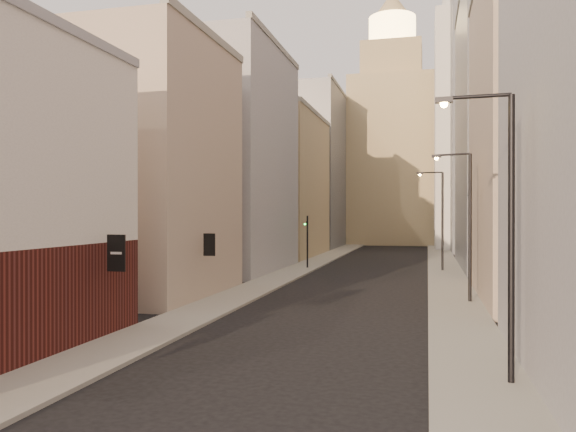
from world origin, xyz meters
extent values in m
cube|color=gray|center=(-6.50, 55.00, 0.07)|extent=(3.00, 140.00, 0.15)
cube|color=gray|center=(6.50, 55.00, 0.07)|extent=(3.00, 140.00, 0.15)
cube|color=gray|center=(-8.20, 9.00, 12.10)|extent=(0.60, 16.00, 0.40)
cube|color=black|center=(-7.30, 14.00, 3.60)|extent=(0.80, 0.08, 1.50)
cube|color=black|center=(-7.30, 24.00, 3.40)|extent=(0.70, 0.08, 1.30)
cube|color=tan|center=(-12.00, 26.00, 8.00)|extent=(8.00, 12.00, 16.00)
cube|color=gray|center=(-12.00, 42.00, 10.00)|extent=(8.00, 16.00, 20.00)
cube|color=tan|center=(-12.00, 60.00, 8.50)|extent=(8.00, 18.00, 17.00)
cube|color=gray|center=(-12.00, 80.00, 12.00)|extent=(8.00, 20.00, 24.00)
cube|color=tan|center=(12.00, 30.00, 10.00)|extent=(8.00, 16.00, 20.00)
cube|color=gray|center=(12.00, 50.00, 13.00)|extent=(8.00, 20.00, 26.00)
cube|color=gray|center=(18.00, 78.00, 25.00)|extent=(20.00, 22.00, 50.00)
cube|color=tan|center=(-1.00, 92.00, 14.00)|extent=(14.00, 14.00, 28.00)
cube|color=tan|center=(-1.00, 92.00, 31.00)|extent=(10.00, 10.00, 6.00)
cylinder|color=#FFCC72|center=(-1.00, 92.00, 36.50)|extent=(8.00, 8.00, 5.00)
cone|color=tan|center=(-1.00, 92.00, 41.00)|extent=(7.00, 7.00, 5.00)
cube|color=silver|center=(10.00, 78.00, 17.00)|extent=(8.00, 8.00, 34.00)
cylinder|color=silver|center=(10.00, 78.00, 35.50)|extent=(6.00, 6.00, 3.00)
cylinder|color=black|center=(7.40, 11.51, 4.38)|extent=(0.19, 0.19, 8.77)
cylinder|color=black|center=(6.42, 11.56, 8.77)|extent=(1.95, 0.22, 0.12)
cube|color=black|center=(5.45, 11.61, 8.72)|extent=(0.55, 0.24, 0.18)
sphere|color=#FFB23F|center=(5.45, 11.61, 8.59)|extent=(0.23, 0.23, 0.23)
cylinder|color=black|center=(7.34, 27.47, 4.33)|extent=(0.19, 0.19, 8.65)
cylinder|color=black|center=(6.41, 27.71, 8.65)|extent=(1.89, 0.57, 0.12)
cube|color=black|center=(5.47, 27.94, 8.60)|extent=(0.56, 0.33, 0.17)
sphere|color=#FFB23F|center=(5.47, 27.94, 8.48)|extent=(0.23, 0.23, 0.23)
cylinder|color=black|center=(6.26, 45.34, 4.44)|extent=(0.20, 0.20, 8.87)
cylinder|color=black|center=(5.27, 45.31, 8.87)|extent=(1.97, 0.18, 0.12)
cube|color=black|center=(4.29, 45.28, 8.82)|extent=(0.55, 0.23, 0.18)
sphere|color=#FFB23F|center=(4.29, 45.28, 8.69)|extent=(0.24, 0.24, 0.24)
cylinder|color=black|center=(-5.94, 44.91, 2.50)|extent=(0.16, 0.16, 5.00)
imported|color=black|center=(-5.94, 44.91, 4.20)|extent=(0.51, 0.51, 1.17)
sphere|color=#19E533|center=(-6.19, 44.91, 4.20)|extent=(0.16, 0.16, 0.16)
camera|label=1|loc=(4.96, -6.37, 5.21)|focal=35.00mm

